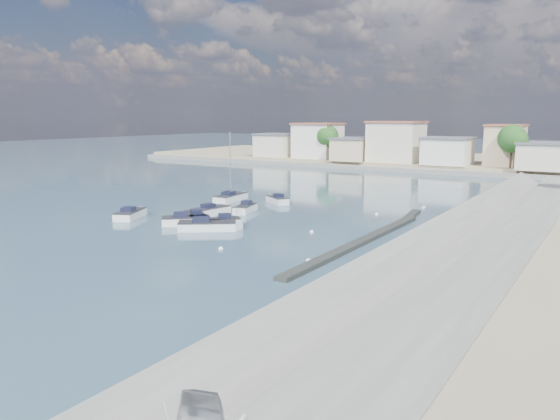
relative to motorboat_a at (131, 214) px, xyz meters
The scene contains 17 objects.
ground 37.20m from the motorboat_a, 59.26° to the left, with size 400.00×400.00×0.00m, color #273F4E.
seawall_walkway 37.84m from the motorboat_a, ahead, with size 5.00×90.00×1.80m, color slate.
breakwater 26.33m from the motorboat_a, 10.18° to the left, with size 2.00×31.02×0.35m.
far_shore_land 86.10m from the motorboat_a, 77.24° to the left, with size 160.00×40.00×1.40m, color gray.
far_shore_quay 65.78m from the motorboat_a, 73.20° to the left, with size 160.00×2.50×0.80m, color slate.
far_town 75.17m from the motorboat_a, 66.66° to the left, with size 113.01×12.80×8.35m.
shore_trees 66.27m from the motorboat_a, 65.52° to the left, with size 74.56×38.32×7.92m.
motorboat_a is the anchor object (origin of this frame).
motorboat_b 7.82m from the motorboat_a, ahead, with size 4.76×4.63×1.48m.
motorboat_c 7.35m from the motorboat_a, 19.19° to the left, with size 4.59×4.09×1.48m.
motorboat_d 11.08m from the motorboat_a, ahead, with size 3.80×3.93×1.48m.
motorboat_e 8.82m from the motorboat_a, 45.63° to the left, with size 2.38×5.11×1.48m.
motorboat_f 18.53m from the motorboat_a, 64.66° to the left, with size 4.08×3.41×1.48m.
motorboat_g 12.46m from the motorboat_a, 46.90° to the left, with size 2.57×4.61×1.48m.
motorboat_h 11.38m from the motorboat_a, ahead, with size 5.71×5.02×1.48m.
sailboat 15.59m from the motorboat_a, 83.23° to the left, with size 2.59×6.46×9.00m.
mooring_buoys 23.86m from the motorboat_a, 16.42° to the left, with size 11.68×29.63×0.40m.
Camera 1 is at (25.54, -32.35, 10.88)m, focal length 35.00 mm.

